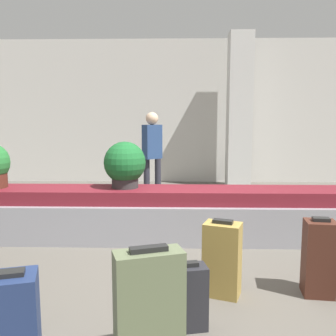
{
  "coord_description": "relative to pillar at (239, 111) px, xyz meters",
  "views": [
    {
      "loc": [
        0.11,
        -3.23,
        1.48
      ],
      "look_at": [
        0.0,
        1.23,
        0.87
      ],
      "focal_mm": 40.0,
      "sensor_mm": 36.0,
      "label": 1
    }
  ],
  "objects": [
    {
      "name": "ground_plane",
      "position": [
        -1.4,
        -4.71,
        -1.6
      ],
      "size": [
        18.0,
        18.0,
        0.0
      ],
      "primitive_type": "plane",
      "color": "#59544C"
    },
    {
      "name": "back_wall",
      "position": [
        -1.4,
        0.63,
        0.0
      ],
      "size": [
        18.0,
        0.06,
        3.2
      ],
      "color": "beige",
      "rests_on": "ground_plane"
    },
    {
      "name": "carousel",
      "position": [
        -1.4,
        -3.48,
        -1.3
      ],
      "size": [
        7.22,
        0.73,
        0.62
      ],
      "color": "gray",
      "rests_on": "ground_plane"
    },
    {
      "name": "pillar",
      "position": [
        0.0,
        0.0,
        0.0
      ],
      "size": [
        0.48,
        0.48,
        3.2
      ],
      "color": "silver",
      "rests_on": "ground_plane"
    },
    {
      "name": "suitcase_0",
      "position": [
        -2.31,
        -5.78,
        -1.34
      ],
      "size": [
        0.37,
        0.35,
        0.55
      ],
      "rotation": [
        0.0,
        0.0,
        0.29
      ],
      "color": "navy",
      "rests_on": "ground_plane"
    },
    {
      "name": "suitcase_1",
      "position": [
        -1.45,
        -5.9,
        -1.23
      ],
      "size": [
        0.43,
        0.29,
        0.76
      ],
      "rotation": [
        0.0,
        0.0,
        0.32
      ],
      "color": "#5B6647",
      "rests_on": "ground_plane"
    },
    {
      "name": "suitcase_4",
      "position": [
        -0.11,
        -4.93,
        -1.28
      ],
      "size": [
        0.27,
        0.24,
        0.67
      ],
      "rotation": [
        0.0,
        0.0,
        -0.11
      ],
      "color": "#472319",
      "rests_on": "ground_plane"
    },
    {
      "name": "suitcase_5",
      "position": [
        -1.21,
        -5.46,
        -1.37
      ],
      "size": [
        0.29,
        0.22,
        0.49
      ],
      "rotation": [
        0.0,
        0.0,
        0.2
      ],
      "color": "#232328",
      "rests_on": "ground_plane"
    },
    {
      "name": "suitcase_6",
      "position": [
        -0.91,
        -4.95,
        -1.29
      ],
      "size": [
        0.35,
        0.29,
        0.65
      ],
      "rotation": [
        0.0,
        0.0,
        -0.34
      ],
      "color": "#A3843D",
      "rests_on": "ground_plane"
    },
    {
      "name": "potted_plant_1",
      "position": [
        -1.93,
        -3.44,
        -0.69
      ],
      "size": [
        0.51,
        0.51,
        0.57
      ],
      "color": "#2D2D2D",
      "rests_on": "carousel"
    },
    {
      "name": "traveler_0",
      "position": [
        -1.74,
        -1.35,
        -0.68
      ],
      "size": [
        0.36,
        0.34,
        1.57
      ],
      "rotation": [
        0.0,
        0.0,
        -2.47
      ],
      "color": "#282833",
      "rests_on": "ground_plane"
    }
  ]
}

